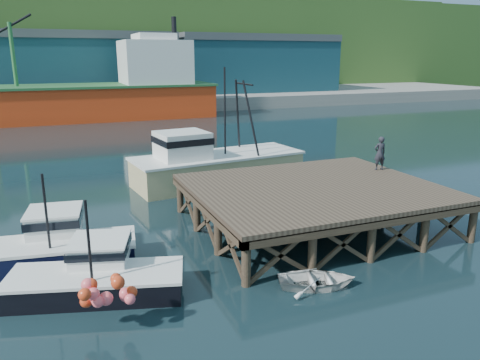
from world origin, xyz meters
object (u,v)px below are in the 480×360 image
boat_navy (54,245)px  boat_black (98,275)px  dockworker (380,153)px  dinghy (317,280)px  trawler (215,160)px

boat_navy → boat_black: 3.53m
boat_navy → dockworker: 17.73m
boat_navy → boat_black: boat_navy is taller
boat_navy → dinghy: (9.06, -5.93, -0.53)m
boat_navy → trawler: trawler is taller
dinghy → dockworker: size_ratio=1.52×
dockworker → boat_navy: bearing=12.5°
trawler → dinghy: bearing=-101.9°
boat_black → dinghy: bearing=-3.4°
boat_navy → dockworker: boat_navy is taller
boat_black → dinghy: 8.12m
dinghy → dockworker: (8.47, 7.38, 2.78)m
dinghy → boat_navy: bearing=76.1°
boat_black → trawler: (9.01, 12.88, 0.89)m
boat_black → dinghy: size_ratio=2.26×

